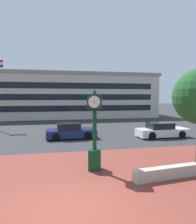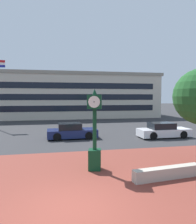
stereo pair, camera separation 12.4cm
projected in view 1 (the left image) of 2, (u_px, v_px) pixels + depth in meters
The scene contains 7 objects.
ground_plane at pixel (71, 210), 6.59m from camera, with size 200.00×200.00×0.00m, color #2D2D30.
plaza_brick_paving at pixel (68, 189), 8.08m from camera, with size 44.00×11.06×0.01m, color brown.
planter_wall at pixel (168, 173), 9.18m from camera, with size 3.20×0.40×0.50m, color #ADA393.
street_clock at pixel (95, 131), 10.16m from camera, with size 0.80×0.83×3.85m.
car_street_near at pixel (162, 131), 18.51m from camera, with size 4.43×1.85×1.28m.
car_street_far at pixel (70, 132), 18.05m from camera, with size 4.15×1.99×1.28m.
civic_building at pixel (65, 96), 37.78m from camera, with size 30.95×10.96×7.42m.
Camera 1 is at (-0.53, -6.39, 3.48)m, focal length 34.48 mm.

